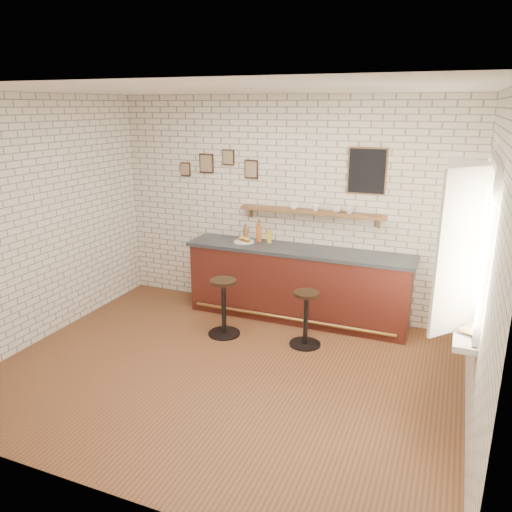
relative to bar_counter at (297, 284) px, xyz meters
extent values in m
plane|color=brown|center=(-0.30, -1.70, -0.51)|extent=(5.00, 5.00, 0.00)
cube|color=#481913|center=(0.00, 0.00, -0.03)|extent=(3.00, 0.58, 0.96)
cube|color=#2D333A|center=(0.00, 0.00, 0.48)|extent=(3.10, 0.62, 0.05)
cylinder|color=olive|center=(0.00, -0.32, -0.39)|extent=(2.79, 0.04, 0.04)
cylinder|color=white|center=(-0.80, 0.02, 0.51)|extent=(0.28, 0.28, 0.01)
cylinder|color=#ECA353|center=(-0.74, 0.04, 0.52)|extent=(0.05, 0.05, 0.00)
cylinder|color=#ECA353|center=(-0.78, 0.02, 0.52)|extent=(0.05, 0.05, 0.00)
cylinder|color=#ECA353|center=(-0.91, 0.10, 0.52)|extent=(0.06, 0.06, 0.00)
cylinder|color=#ECA353|center=(-0.76, 0.07, 0.52)|extent=(0.06, 0.06, 0.00)
cylinder|color=#ECA353|center=(-0.92, -0.01, 0.52)|extent=(0.06, 0.06, 0.00)
cylinder|color=#ECA353|center=(-0.75, 0.03, 0.52)|extent=(0.04, 0.04, 0.00)
cylinder|color=#ECA353|center=(-0.81, -0.03, 0.52)|extent=(0.05, 0.05, 0.00)
cylinder|color=#ECA353|center=(-0.91, -0.05, 0.52)|extent=(0.04, 0.04, 0.00)
cylinder|color=#ECA353|center=(-0.94, 0.04, 0.52)|extent=(0.05, 0.05, 0.00)
cylinder|color=#ECA353|center=(-0.76, -0.02, 0.52)|extent=(0.06, 0.06, 0.00)
cylinder|color=#ECA353|center=(-0.90, 0.05, 0.52)|extent=(0.04, 0.04, 0.00)
cylinder|color=#ECA353|center=(-0.78, 0.01, 0.52)|extent=(0.05, 0.05, 0.00)
cylinder|color=#ECA353|center=(-0.74, 0.05, 0.52)|extent=(0.05, 0.05, 0.00)
cylinder|color=#ECA353|center=(-0.78, 0.00, 0.52)|extent=(0.05, 0.05, 0.00)
cylinder|color=brown|center=(-0.83, 0.13, 0.59)|extent=(0.07, 0.07, 0.18)
cylinder|color=brown|center=(-0.83, 0.13, 0.70)|extent=(0.02, 0.02, 0.04)
cylinder|color=black|center=(-0.83, 0.13, 0.72)|extent=(0.03, 0.03, 0.01)
cylinder|color=white|center=(-0.63, 0.13, 0.60)|extent=(0.07, 0.07, 0.20)
cylinder|color=white|center=(-0.63, 0.13, 0.72)|extent=(0.02, 0.02, 0.04)
cylinder|color=black|center=(-0.63, 0.13, 0.75)|extent=(0.03, 0.03, 0.01)
cylinder|color=#AE4E1C|center=(-0.62, 0.13, 0.62)|extent=(0.08, 0.08, 0.24)
cylinder|color=#AE4E1C|center=(-0.62, 0.13, 0.77)|extent=(0.03, 0.03, 0.06)
cylinder|color=black|center=(-0.62, 0.13, 0.81)|extent=(0.03, 0.03, 0.01)
cylinder|color=gold|center=(-0.47, 0.13, 0.59)|extent=(0.07, 0.07, 0.17)
cylinder|color=gold|center=(-0.47, 0.13, 0.69)|extent=(0.03, 0.03, 0.03)
cylinder|color=maroon|center=(-0.47, 0.13, 0.71)|extent=(0.03, 0.03, 0.01)
cylinder|color=black|center=(-0.71, -0.85, -0.50)|extent=(0.42, 0.42, 0.02)
cylinder|color=black|center=(-0.71, -0.85, -0.14)|extent=(0.06, 0.06, 0.69)
cylinder|color=black|center=(-0.71, -0.85, 0.22)|extent=(0.40, 0.40, 0.04)
cylinder|color=black|center=(0.35, -0.74, -0.50)|extent=(0.39, 0.39, 0.02)
cylinder|color=black|center=(0.35, -0.74, -0.17)|extent=(0.06, 0.06, 0.64)
cylinder|color=black|center=(0.35, -0.74, 0.17)|extent=(0.39, 0.39, 0.04)
cube|color=brown|center=(0.10, 0.20, 0.97)|extent=(2.00, 0.18, 0.04)
cube|color=brown|center=(-0.80, 0.27, 0.89)|extent=(0.03, 0.04, 0.16)
cube|color=brown|center=(1.00, 0.27, 0.89)|extent=(0.03, 0.04, 0.16)
imported|color=white|center=(-0.14, 0.20, 1.04)|extent=(0.16, 0.16, 0.10)
imported|color=white|center=(0.17, 0.20, 1.04)|extent=(0.14, 0.14, 0.09)
imported|color=white|center=(0.45, 0.20, 1.04)|extent=(0.16, 0.16, 0.09)
imported|color=white|center=(0.63, 0.20, 1.04)|extent=(0.11, 0.11, 0.09)
cube|color=black|center=(-1.50, 0.28, 1.54)|extent=(0.22, 0.02, 0.28)
cube|color=black|center=(-1.15, 0.28, 1.64)|extent=(0.18, 0.02, 0.22)
cube|color=black|center=(-0.80, 0.28, 1.49)|extent=(0.20, 0.02, 0.26)
cube|color=black|center=(-1.85, 0.28, 1.44)|extent=(0.16, 0.02, 0.20)
cube|color=black|center=(0.80, 0.28, 1.54)|extent=(0.46, 0.02, 0.56)
cube|color=white|center=(2.10, -1.40, 0.39)|extent=(0.20, 1.35, 0.06)
cube|color=white|center=(2.17, -1.40, 1.89)|extent=(0.05, 1.30, 0.06)
cube|color=white|center=(2.17, -1.40, 0.39)|extent=(0.05, 1.30, 0.06)
cube|color=white|center=(2.17, -2.00, 1.14)|extent=(0.05, 0.06, 1.50)
cube|color=white|center=(2.17, -0.80, 1.14)|extent=(0.05, 0.06, 1.50)
cube|color=white|center=(2.02, -1.70, 1.14)|extent=(0.40, 0.46, 1.46)
cube|color=white|center=(2.02, -1.10, 1.14)|extent=(0.40, 0.46, 1.46)
imported|color=tan|center=(2.08, -1.64, 0.43)|extent=(0.18, 0.24, 0.02)
imported|color=tan|center=(2.08, -1.68, 0.45)|extent=(0.28, 0.30, 0.02)
camera|label=1|loc=(1.90, -6.17, 2.35)|focal=35.00mm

